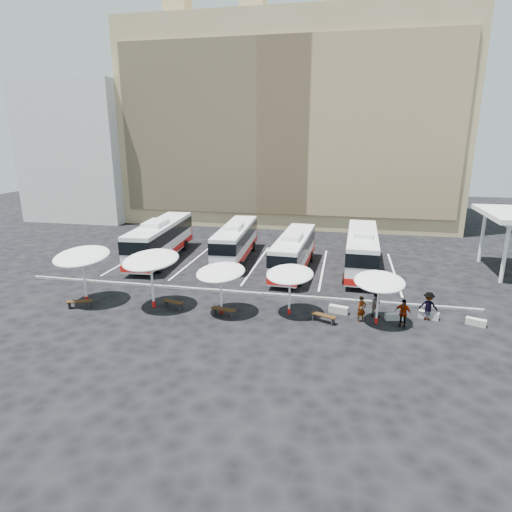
% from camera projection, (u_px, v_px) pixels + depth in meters
% --- Properties ---
extents(ground, '(120.00, 120.00, 0.00)m').
position_uv_depth(ground, '(234.00, 295.00, 31.26)').
color(ground, black).
rests_on(ground, ground).
extents(sandstone_building, '(42.00, 18.25, 29.60)m').
position_uv_depth(sandstone_building, '(292.00, 125.00, 57.85)').
color(sandstone_building, tan).
rests_on(sandstone_building, ground).
extents(apartment_block, '(14.00, 14.00, 18.00)m').
position_uv_depth(apartment_block, '(92.00, 152.00, 60.70)').
color(apartment_block, beige).
rests_on(apartment_block, ground).
extents(curb_divider, '(34.00, 0.25, 0.15)m').
position_uv_depth(curb_divider, '(236.00, 292.00, 31.71)').
color(curb_divider, black).
rests_on(curb_divider, ground).
extents(bay_lines, '(24.15, 12.00, 0.01)m').
position_uv_depth(bay_lines, '(256.00, 264.00, 38.79)').
color(bay_lines, white).
rests_on(bay_lines, ground).
extents(bus_0, '(3.44, 12.28, 3.85)m').
position_uv_depth(bus_0, '(161.00, 239.00, 39.84)').
color(bus_0, white).
rests_on(bus_0, ground).
extents(bus_1, '(2.99, 11.19, 3.52)m').
position_uv_depth(bus_1, '(236.00, 241.00, 39.90)').
color(bus_1, white).
rests_on(bus_1, ground).
extents(bus_2, '(2.89, 10.95, 3.45)m').
position_uv_depth(bus_2, '(294.00, 251.00, 36.37)').
color(bus_2, white).
rests_on(bus_2, ground).
extents(bus_3, '(2.96, 11.74, 3.71)m').
position_uv_depth(bus_3, '(362.00, 249.00, 36.49)').
color(bus_3, white).
rests_on(bus_3, ground).
extents(sunshade_0, '(4.05, 4.10, 3.91)m').
position_uv_depth(sunshade_0, '(82.00, 257.00, 29.02)').
color(sunshade_0, white).
rests_on(sunshade_0, ground).
extents(sunshade_1, '(4.79, 4.82, 3.91)m').
position_uv_depth(sunshade_1, '(151.00, 260.00, 28.17)').
color(sunshade_1, white).
rests_on(sunshade_1, ground).
extents(sunshade_2, '(4.20, 4.22, 3.32)m').
position_uv_depth(sunshade_2, '(221.00, 272.00, 27.30)').
color(sunshade_2, white).
rests_on(sunshade_2, ground).
extents(sunshade_3, '(3.53, 3.56, 3.17)m').
position_uv_depth(sunshade_3, '(290.00, 275.00, 27.27)').
color(sunshade_3, white).
rests_on(sunshade_3, ground).
extents(sunshade_4, '(3.31, 3.35, 3.20)m').
position_uv_depth(sunshade_4, '(379.00, 282.00, 25.83)').
color(sunshade_4, white).
rests_on(sunshade_4, ground).
extents(wood_bench_0, '(1.73, 0.98, 0.51)m').
position_uv_depth(wood_bench_0, '(80.00, 302.00, 28.82)').
color(wood_bench_0, black).
rests_on(wood_bench_0, ground).
extents(wood_bench_1, '(1.60, 0.80, 0.48)m').
position_uv_depth(wood_bench_1, '(173.00, 303.00, 28.83)').
color(wood_bench_1, black).
rests_on(wood_bench_1, ground).
extents(wood_bench_2, '(1.72, 0.80, 0.51)m').
position_uv_depth(wood_bench_2, '(224.00, 310.00, 27.52)').
color(wood_bench_2, black).
rests_on(wood_bench_2, ground).
extents(wood_bench_3, '(1.65, 1.03, 0.49)m').
position_uv_depth(wood_bench_3, '(324.00, 316.00, 26.62)').
color(wood_bench_3, black).
rests_on(wood_bench_3, ground).
extents(conc_bench_0, '(1.33, 0.73, 0.48)m').
position_uv_depth(conc_bench_0, '(339.00, 310.00, 28.04)').
color(conc_bench_0, gray).
rests_on(conc_bench_0, ground).
extents(conc_bench_1, '(1.18, 0.63, 0.42)m').
position_uv_depth(conc_bench_1, '(394.00, 317.00, 27.00)').
color(conc_bench_1, gray).
rests_on(conc_bench_1, ground).
extents(conc_bench_2, '(1.28, 0.72, 0.46)m').
position_uv_depth(conc_bench_2, '(429.00, 315.00, 27.19)').
color(conc_bench_2, gray).
rests_on(conc_bench_2, ground).
extents(conc_bench_3, '(1.20, 0.78, 0.43)m').
position_uv_depth(conc_bench_3, '(476.00, 322.00, 26.22)').
color(conc_bench_3, gray).
rests_on(conc_bench_3, ground).
extents(passenger_0, '(0.72, 0.64, 1.66)m').
position_uv_depth(passenger_0, '(361.00, 309.00, 26.59)').
color(passenger_0, black).
rests_on(passenger_0, ground).
extents(passenger_1, '(0.91, 0.77, 1.64)m').
position_uv_depth(passenger_1, '(375.00, 305.00, 27.33)').
color(passenger_1, black).
rests_on(passenger_1, ground).
extents(passenger_2, '(1.13, 0.87, 1.79)m').
position_uv_depth(passenger_2, '(403.00, 313.00, 25.86)').
color(passenger_2, black).
rests_on(passenger_2, ground).
extents(passenger_3, '(1.29, 0.87, 1.84)m').
position_uv_depth(passenger_3, '(428.00, 306.00, 26.85)').
color(passenger_3, black).
rests_on(passenger_3, ground).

